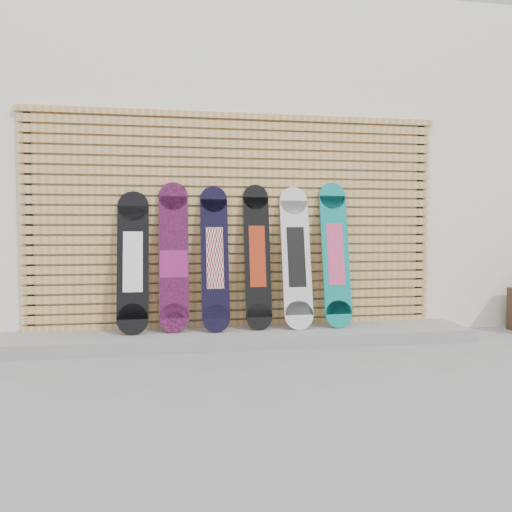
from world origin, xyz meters
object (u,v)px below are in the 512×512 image
(snowboard_5, at_px, (335,254))
(snowboard_0, at_px, (133,262))
(snowboard_4, at_px, (296,257))
(snowboard_2, at_px, (215,258))
(snowboard_1, at_px, (174,257))
(snowboard_3, at_px, (257,256))

(snowboard_5, bearing_deg, snowboard_0, -179.89)
(snowboard_5, bearing_deg, snowboard_4, -178.71)
(snowboard_4, bearing_deg, snowboard_2, 179.90)
(snowboard_1, distance_m, snowboard_2, 0.40)
(snowboard_0, relative_size, snowboard_1, 0.94)
(snowboard_3, distance_m, snowboard_4, 0.40)
(snowboard_5, bearing_deg, snowboard_3, 179.08)
(snowboard_5, bearing_deg, snowboard_1, 179.54)
(snowboard_2, bearing_deg, snowboard_3, 2.80)
(snowboard_4, bearing_deg, snowboard_5, 1.29)
(snowboard_1, height_order, snowboard_2, snowboard_1)
(snowboard_3, relative_size, snowboard_4, 1.01)
(snowboard_1, bearing_deg, snowboard_0, -177.47)
(snowboard_4, distance_m, snowboard_5, 0.42)
(snowboard_1, relative_size, snowboard_5, 0.99)
(snowboard_0, xyz_separation_m, snowboard_3, (1.21, 0.02, 0.04))
(snowboard_1, relative_size, snowboard_4, 1.02)
(snowboard_3, height_order, snowboard_4, snowboard_3)
(snowboard_2, bearing_deg, snowboard_0, 179.71)
(snowboard_4, bearing_deg, snowboard_1, 178.94)
(snowboard_0, bearing_deg, snowboard_5, 0.11)
(snowboard_0, relative_size, snowboard_2, 0.96)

